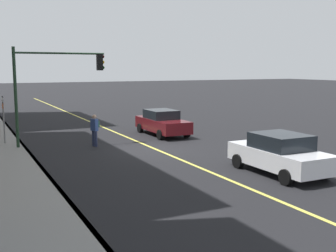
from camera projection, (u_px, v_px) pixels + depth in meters
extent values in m
plane|color=black|center=(154.00, 148.00, 22.06)|extent=(200.00, 200.00, 0.00)
cube|color=slate|center=(33.00, 158.00, 19.37)|extent=(80.00, 0.16, 0.15)
cube|color=#D8CC4C|center=(154.00, 148.00, 22.06)|extent=(80.00, 0.16, 0.01)
cube|color=#591116|center=(163.00, 125.00, 26.36)|extent=(4.67, 1.81, 0.73)
cube|color=black|center=(161.00, 114.00, 26.45)|extent=(2.09, 1.66, 0.55)
cylinder|color=black|center=(187.00, 133.00, 25.43)|extent=(0.60, 0.22, 0.60)
cylinder|color=black|center=(160.00, 135.00, 24.66)|extent=(0.60, 0.22, 0.60)
cylinder|color=black|center=(165.00, 126.00, 28.17)|extent=(0.60, 0.22, 0.60)
cylinder|color=black|center=(140.00, 128.00, 27.40)|extent=(0.60, 0.22, 0.60)
cube|color=silver|center=(279.00, 157.00, 16.81)|extent=(4.45, 1.95, 0.73)
cube|color=black|center=(281.00, 141.00, 16.67)|extent=(2.08, 1.79, 0.59)
cylinder|color=black|center=(325.00, 172.00, 15.97)|extent=(0.60, 0.22, 0.60)
cylinder|color=black|center=(286.00, 177.00, 15.14)|extent=(0.60, 0.22, 0.60)
cylinder|color=black|center=(273.00, 157.00, 18.58)|extent=(0.60, 0.22, 0.60)
cylinder|color=black|center=(238.00, 161.00, 17.75)|extent=(0.60, 0.22, 0.60)
cylinder|color=#262D4C|center=(96.00, 139.00, 22.54)|extent=(0.18, 0.18, 0.85)
cylinder|color=#262D4C|center=(93.00, 138.00, 22.68)|extent=(0.18, 0.18, 0.85)
cube|color=#334C8C|center=(94.00, 125.00, 22.51)|extent=(0.46, 0.36, 0.64)
sphere|color=tan|center=(94.00, 117.00, 22.45)|extent=(0.23, 0.23, 0.23)
cube|color=#26593F|center=(97.00, 124.00, 22.63)|extent=(0.30, 0.25, 0.34)
cylinder|color=#1E3823|center=(16.00, 99.00, 21.29)|extent=(0.16, 0.16, 5.27)
cylinder|color=#1E3823|center=(61.00, 53.00, 21.99)|extent=(0.10, 4.70, 0.10)
cube|color=black|center=(100.00, 62.00, 22.98)|extent=(0.28, 0.30, 0.90)
sphere|color=#360605|center=(103.00, 57.00, 23.01)|extent=(0.18, 0.18, 0.18)
sphere|color=gold|center=(103.00, 62.00, 23.05)|extent=(0.18, 0.18, 0.18)
sphere|color=black|center=(103.00, 68.00, 23.10)|extent=(0.18, 0.18, 0.18)
cylinder|color=slate|center=(4.00, 121.00, 22.61)|extent=(0.08, 0.08, 2.72)
cube|color=white|center=(2.00, 100.00, 22.44)|extent=(0.60, 0.02, 0.20)
cube|color=#DB5919|center=(3.00, 106.00, 22.49)|extent=(0.44, 0.02, 0.28)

